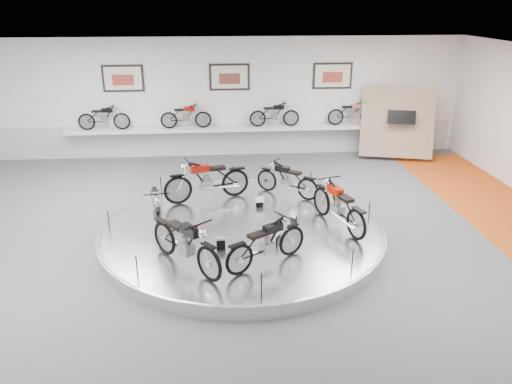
{
  "coord_description": "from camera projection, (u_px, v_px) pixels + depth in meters",
  "views": [
    {
      "loc": [
        -0.57,
        -9.97,
        5.12
      ],
      "look_at": [
        0.34,
        0.6,
        1.02
      ],
      "focal_mm": 35.0,
      "sensor_mm": 36.0,
      "label": 1
    }
  ],
  "objects": [
    {
      "name": "bike_e",
      "position": [
        267.0,
        243.0,
        9.54
      ],
      "size": [
        1.67,
        1.34,
        0.95
      ],
      "primitive_type": null,
      "rotation": [
        0.0,
        0.0,
        6.85
      ],
      "color": "black",
      "rests_on": "display_platform"
    },
    {
      "name": "floor",
      "position": [
        243.0,
        244.0,
        11.15
      ],
      "size": [
        16.0,
        16.0,
        0.0
      ],
      "primitive_type": "plane",
      "color": "#565658",
      "rests_on": "ground"
    },
    {
      "name": "poster_center",
      "position": [
        230.0,
        77.0,
        16.65
      ],
      "size": [
        1.35,
        0.06,
        0.88
      ],
      "primitive_type": "cube",
      "color": "beige",
      "rests_on": "wall_back"
    },
    {
      "name": "display_panel",
      "position": [
        397.0,
        122.0,
        16.82
      ],
      "size": [
        2.56,
        1.52,
        2.3
      ],
      "primitive_type": "cube",
      "rotation": [
        -0.35,
        0.0,
        -0.26
      ],
      "color": "#8F805D",
      "rests_on": "floor"
    },
    {
      "name": "dado_band",
      "position": [
        231.0,
        139.0,
        17.44
      ],
      "size": [
        15.68,
        0.04,
        1.1
      ],
      "primitive_type": "cube",
      "color": "#BCBCBA",
      "rests_on": "floor"
    },
    {
      "name": "poster_right",
      "position": [
        332.0,
        76.0,
        16.93
      ],
      "size": [
        1.35,
        0.06,
        0.88
      ],
      "primitive_type": "cube",
      "color": "beige",
      "rests_on": "wall_back"
    },
    {
      "name": "bike_a",
      "position": [
        287.0,
        179.0,
        12.97
      ],
      "size": [
        1.55,
        1.39,
        0.91
      ],
      "primitive_type": null,
      "rotation": [
        0.0,
        0.0,
        2.48
      ],
      "color": "black",
      "rests_on": "display_platform"
    },
    {
      "name": "wall_back",
      "position": [
        230.0,
        98.0,
        16.94
      ],
      "size": [
        16.0,
        0.0,
        16.0
      ],
      "primitive_type": "plane",
      "rotation": [
        1.57,
        0.0,
        0.0
      ],
      "color": "white",
      "rests_on": "floor"
    },
    {
      "name": "ceiling",
      "position": [
        241.0,
        61.0,
        9.71
      ],
      "size": [
        16.0,
        16.0,
        0.0
      ],
      "primitive_type": "plane",
      "rotation": [
        3.14,
        0.0,
        0.0
      ],
      "color": "white",
      "rests_on": "wall_back"
    },
    {
      "name": "display_platform",
      "position": [
        242.0,
        233.0,
        11.38
      ],
      "size": [
        6.4,
        6.4,
        0.3
      ],
      "primitive_type": "cylinder",
      "color": "silver",
      "rests_on": "floor"
    },
    {
      "name": "bike_c",
      "position": [
        157.0,
        206.0,
        11.23
      ],
      "size": [
        0.79,
        1.65,
        0.93
      ],
      "primitive_type": null,
      "rotation": [
        0.0,
        0.0,
        4.87
      ],
      "color": "#B7B6BB",
      "rests_on": "display_platform"
    },
    {
      "name": "shelf_bike_c",
      "position": [
        274.0,
        116.0,
        16.99
      ],
      "size": [
        1.22,
        0.43,
        0.73
      ],
      "primitive_type": null,
      "color": "black",
      "rests_on": "shelf"
    },
    {
      "name": "bike_d",
      "position": [
        185.0,
        242.0,
        9.44
      ],
      "size": [
        1.62,
        1.8,
        1.06
      ],
      "primitive_type": null,
      "rotation": [
        0.0,
        0.0,
        5.39
      ],
      "color": "black",
      "rests_on": "display_platform"
    },
    {
      "name": "shelf_bike_d",
      "position": [
        352.0,
        114.0,
        17.2
      ],
      "size": [
        1.22,
        0.43,
        0.73
      ],
      "primitive_type": null,
      "color": "#B7B6BB",
      "rests_on": "shelf"
    },
    {
      "name": "bike_b",
      "position": [
        207.0,
        179.0,
        12.63
      ],
      "size": [
        2.01,
        1.19,
        1.12
      ],
      "primitive_type": null,
      "rotation": [
        0.0,
        0.0,
        3.43
      ],
      "color": "maroon",
      "rests_on": "display_platform"
    },
    {
      "name": "shelf",
      "position": [
        231.0,
        129.0,
        17.02
      ],
      "size": [
        11.0,
        0.55,
        0.1
      ],
      "primitive_type": "cube",
      "color": "silver",
      "rests_on": "wall_back"
    },
    {
      "name": "shelf_bike_a",
      "position": [
        104.0,
        119.0,
        16.53
      ],
      "size": [
        1.22,
        0.43,
        0.73
      ],
      "primitive_type": null,
      "color": "black",
      "rests_on": "shelf"
    },
    {
      "name": "bike_f",
      "position": [
        338.0,
        205.0,
        11.15
      ],
      "size": [
        1.18,
        1.9,
        1.05
      ],
      "primitive_type": null,
      "rotation": [
        0.0,
        0.0,
        8.19
      ],
      "color": "#B41800",
      "rests_on": "display_platform"
    },
    {
      "name": "poster_left",
      "position": [
        123.0,
        78.0,
        16.37
      ],
      "size": [
        1.35,
        0.06,
        0.88
      ],
      "primitive_type": "cube",
      "color": "beige",
      "rests_on": "wall_back"
    },
    {
      "name": "platform_rim",
      "position": [
        242.0,
        228.0,
        11.34
      ],
      "size": [
        6.4,
        6.4,
        0.1
      ],
      "primitive_type": "torus",
      "color": "#B2B2BA",
      "rests_on": "display_platform"
    },
    {
      "name": "shelf_bike_b",
      "position": [
        186.0,
        118.0,
        16.75
      ],
      "size": [
        1.22,
        0.43,
        0.73
      ],
      "primitive_type": null,
      "color": "maroon",
      "rests_on": "shelf"
    }
  ]
}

